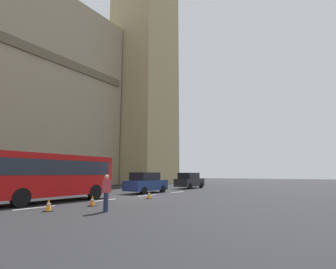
{
  "coord_description": "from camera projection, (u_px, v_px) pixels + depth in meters",
  "views": [
    {
      "loc": [
        -14.84,
        -13.26,
        1.73
      ],
      "look_at": [
        8.76,
        2.6,
        6.05
      ],
      "focal_mm": 27.69,
      "sensor_mm": 36.0,
      "label": 1
    }
  ],
  "objects": [
    {
      "name": "ground_plane",
      "position": [
        131.0,
        197.0,
        19.23
      ],
      "size": [
        160.0,
        160.0,
        0.0
      ],
      "primitive_type": "plane",
      "color": "#262628"
    },
    {
      "name": "traffic_cone_middle",
      "position": [
        92.0,
        201.0,
        14.05
      ],
      "size": [
        0.36,
        0.36,
        0.58
      ],
      "color": "black",
      "rests_on": "ground_plane"
    },
    {
      "name": "traffic_cone_east",
      "position": [
        149.0,
        195.0,
        18.07
      ],
      "size": [
        0.36,
        0.36,
        0.58
      ],
      "color": "black",
      "rests_on": "ground_plane"
    },
    {
      "name": "pedestrian_near_cones",
      "position": [
        106.0,
        191.0,
        12.05
      ],
      "size": [
        0.46,
        0.39,
        1.69
      ],
      "color": "#262D4C",
      "rests_on": "ground_plane"
    },
    {
      "name": "sedan_lead",
      "position": [
        146.0,
        183.0,
        23.56
      ],
      "size": [
        4.4,
        1.86,
        1.85
      ],
      "color": "navy",
      "rests_on": "ground_plane"
    },
    {
      "name": "sedan_trailing",
      "position": [
        190.0,
        181.0,
        31.13
      ],
      "size": [
        4.4,
        1.86,
        1.85
      ],
      "color": "black",
      "rests_on": "ground_plane"
    },
    {
      "name": "lane_centre_marking",
      "position": [
        74.0,
        204.0,
        15.12
      ],
      "size": [
        25.2,
        0.16,
        0.01
      ],
      "color": "silver",
      "rests_on": "ground_plane"
    },
    {
      "name": "traffic_cone_west",
      "position": [
        49.0,
        205.0,
        12.06
      ],
      "size": [
        0.36,
        0.36,
        0.58
      ],
      "color": "black",
      "rests_on": "ground_plane"
    }
  ]
}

